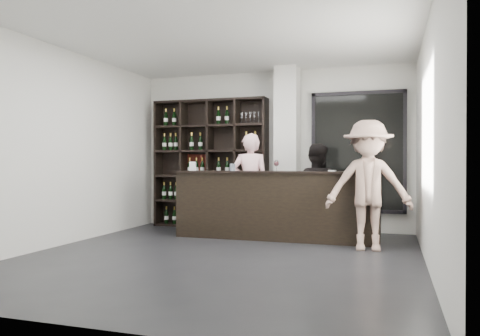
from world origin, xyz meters
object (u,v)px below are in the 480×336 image
(taster_pink, at_px, (250,184))
(customer, at_px, (368,185))
(tasting_counter, at_px, (276,205))
(taster_black, at_px, (316,191))
(wine_shelf, at_px, (210,164))

(taster_pink, distance_m, customer, 2.12)
(customer, bearing_deg, tasting_counter, 154.24)
(taster_pink, bearing_deg, taster_black, 167.93)
(taster_black, height_order, customer, customer)
(taster_pink, distance_m, taster_black, 1.10)
(taster_pink, xyz_separation_m, customer, (1.95, -0.82, 0.05))
(tasting_counter, bearing_deg, taster_pink, 151.70)
(wine_shelf, bearing_deg, taster_black, -18.80)
(taster_black, distance_m, customer, 1.18)
(tasting_counter, xyz_separation_m, taster_black, (0.60, 0.25, 0.22))
(tasting_counter, relative_size, customer, 1.82)
(wine_shelf, relative_size, customer, 1.33)
(tasting_counter, relative_size, taster_black, 2.16)
(wine_shelf, distance_m, taster_black, 2.26)
(taster_pink, relative_size, customer, 0.95)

